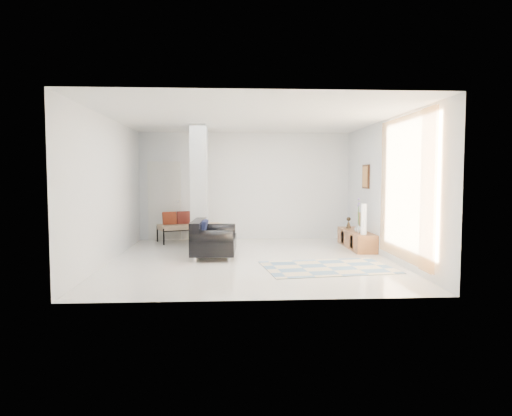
{
  "coord_description": "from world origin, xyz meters",
  "views": [
    {
      "loc": [
        -0.42,
        -9.01,
        1.67
      ],
      "look_at": [
        0.15,
        0.6,
        0.99
      ],
      "focal_mm": 32.0,
      "sensor_mm": 36.0,
      "label": 1
    }
  ],
  "objects": [
    {
      "name": "wall_right",
      "position": [
        2.75,
        0.0,
        1.4
      ],
      "size": [
        0.0,
        6.0,
        6.0
      ],
      "primitive_type": "plane",
      "rotation": [
        1.57,
        0.0,
        -1.57
      ],
      "color": "silver",
      "rests_on": "ground"
    },
    {
      "name": "wall_left",
      "position": [
        -2.75,
        0.0,
        1.4
      ],
      "size": [
        0.0,
        6.0,
        6.0
      ],
      "primitive_type": "plane",
      "rotation": [
        1.57,
        0.0,
        1.57
      ],
      "color": "silver",
      "rests_on": "ground"
    },
    {
      "name": "curtain",
      "position": [
        2.67,
        -1.15,
        1.45
      ],
      "size": [
        0.0,
        2.55,
        2.55
      ],
      "primitive_type": "plane",
      "rotation": [
        1.57,
        0.0,
        1.57
      ],
      "color": "#FFA443",
      "rests_on": "wall_right"
    },
    {
      "name": "cylinder_lamp",
      "position": [
        2.5,
        0.69,
        0.73
      ],
      "size": [
        0.12,
        0.12,
        0.66
      ],
      "primitive_type": "cylinder",
      "color": "beige",
      "rests_on": "media_console"
    },
    {
      "name": "partition_column",
      "position": [
        -1.1,
        1.6,
        1.4
      ],
      "size": [
        0.35,
        1.2,
        2.8
      ],
      "primitive_type": "cube",
      "color": "#A5AAAC",
      "rests_on": "floor"
    },
    {
      "name": "wall_front",
      "position": [
        0.0,
        -3.0,
        1.4
      ],
      "size": [
        6.0,
        0.0,
        6.0
      ],
      "primitive_type": "plane",
      "rotation": [
        -1.57,
        0.0,
        0.0
      ],
      "color": "silver",
      "rests_on": "ground"
    },
    {
      "name": "vase",
      "position": [
        2.47,
        1.0,
        0.49
      ],
      "size": [
        0.21,
        0.21,
        0.19
      ],
      "primitive_type": "imported",
      "rotation": [
        0.0,
        0.0,
        -0.17
      ],
      "color": "silver",
      "rests_on": "media_console"
    },
    {
      "name": "wall_art",
      "position": [
        2.72,
        1.31,
        1.65
      ],
      "size": [
        0.04,
        0.45,
        0.55
      ],
      "primitive_type": "cube",
      "color": "#3B1F10",
      "rests_on": "wall_right"
    },
    {
      "name": "hallway_door",
      "position": [
        -2.1,
        2.96,
        1.02
      ],
      "size": [
        0.85,
        0.06,
        2.04
      ],
      "primitive_type": "cube",
      "color": "silver",
      "rests_on": "floor"
    },
    {
      "name": "floor",
      "position": [
        0.0,
        0.0,
        0.0
      ],
      "size": [
        6.0,
        6.0,
        0.0
      ],
      "primitive_type": "plane",
      "color": "silver",
      "rests_on": "ground"
    },
    {
      "name": "area_rug",
      "position": [
        1.37,
        -0.9,
        0.01
      ],
      "size": [
        2.45,
        1.8,
        0.01
      ],
      "primitive_type": "cube",
      "rotation": [
        0.0,
        0.0,
        0.13
      ],
      "color": "beige",
      "rests_on": "floor"
    },
    {
      "name": "media_console",
      "position": [
        2.52,
        1.32,
        0.2
      ],
      "size": [
        0.45,
        1.82,
        0.8
      ],
      "color": "brown",
      "rests_on": "floor"
    },
    {
      "name": "bronze_figurine",
      "position": [
        2.47,
        1.83,
        0.53
      ],
      "size": [
        0.14,
        0.14,
        0.27
      ],
      "primitive_type": null,
      "rotation": [
        0.0,
        0.0,
        0.05
      ],
      "color": "black",
      "rests_on": "media_console"
    },
    {
      "name": "wall_back",
      "position": [
        0.0,
        3.0,
        1.4
      ],
      "size": [
        6.0,
        0.0,
        6.0
      ],
      "primitive_type": "plane",
      "rotation": [
        1.57,
        0.0,
        0.0
      ],
      "color": "silver",
      "rests_on": "ground"
    },
    {
      "name": "loveseat",
      "position": [
        -0.79,
        0.39,
        0.36
      ],
      "size": [
        0.93,
        1.52,
        0.76
      ],
      "rotation": [
        0.0,
        0.0,
        -0.05
      ],
      "color": "silver",
      "rests_on": "floor"
    },
    {
      "name": "daybed",
      "position": [
        -1.44,
        2.62,
        0.42
      ],
      "size": [
        1.72,
        1.22,
        0.77
      ],
      "rotation": [
        0.0,
        0.0,
        0.39
      ],
      "color": "black",
      "rests_on": "floor"
    },
    {
      "name": "ceiling",
      "position": [
        0.0,
        0.0,
        2.8
      ],
      "size": [
        6.0,
        6.0,
        0.0
      ],
      "primitive_type": "plane",
      "rotation": [
        3.14,
        0.0,
        0.0
      ],
      "color": "white",
      "rests_on": "wall_back"
    }
  ]
}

